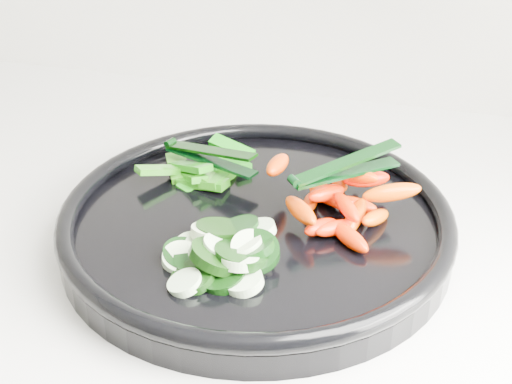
# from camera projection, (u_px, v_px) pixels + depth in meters

# --- Properties ---
(veggie_tray) EXTENTS (0.48, 0.48, 0.04)m
(veggie_tray) POSITION_uv_depth(u_px,v_px,m) (256.00, 223.00, 0.68)
(veggie_tray) COLOR black
(veggie_tray) RESTS_ON counter
(cucumber_pile) EXTENTS (0.12, 0.12, 0.04)m
(cucumber_pile) POSITION_uv_depth(u_px,v_px,m) (222.00, 252.00, 0.61)
(cucumber_pile) COLOR black
(cucumber_pile) RESTS_ON veggie_tray
(carrot_pile) EXTENTS (0.15, 0.14, 0.05)m
(carrot_pile) POSITION_uv_depth(u_px,v_px,m) (339.00, 197.00, 0.68)
(carrot_pile) COLOR #F96500
(carrot_pile) RESTS_ON veggie_tray
(pepper_pile) EXTENTS (0.11, 0.11, 0.04)m
(pepper_pile) POSITION_uv_depth(u_px,v_px,m) (201.00, 171.00, 0.74)
(pepper_pile) COLOR #206A0A
(pepper_pile) RESTS_ON veggie_tray
(tong_carrot) EXTENTS (0.10, 0.08, 0.02)m
(tong_carrot) POSITION_uv_depth(u_px,v_px,m) (343.00, 168.00, 0.66)
(tong_carrot) COLOR black
(tong_carrot) RESTS_ON carrot_pile
(tong_pepper) EXTENTS (0.11, 0.05, 0.02)m
(tong_pepper) POSITION_uv_depth(u_px,v_px,m) (208.00, 155.00, 0.74)
(tong_pepper) COLOR black
(tong_pepper) RESTS_ON pepper_pile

